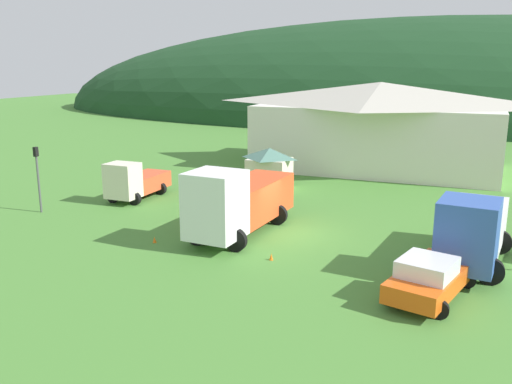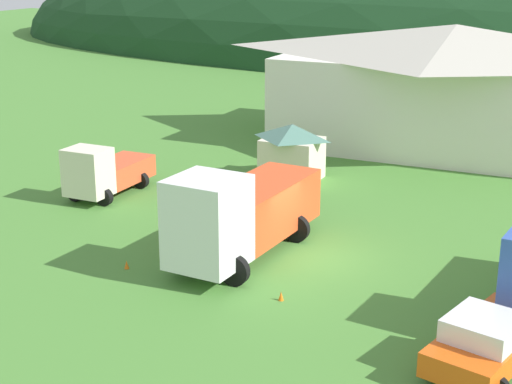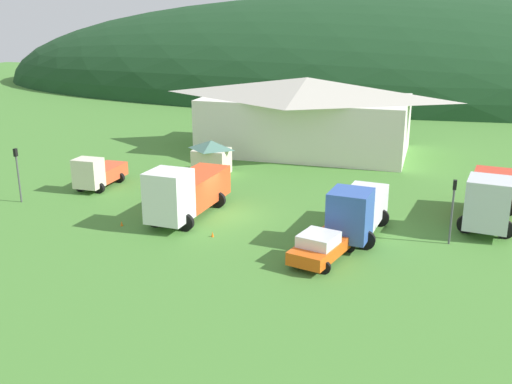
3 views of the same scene
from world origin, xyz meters
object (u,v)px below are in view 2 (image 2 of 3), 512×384
object	(u,v)px
heavy_rig_white	(240,213)
traffic_cone_near_pickup	(127,269)
traffic_cone_mid_row	(281,300)
depot_building	(452,84)
light_truck_cream	(104,172)
play_shed_cream	(292,151)
service_pickup_orange	(490,339)

from	to	relation	value
heavy_rig_white	traffic_cone_near_pickup	xyz separation A→B (m)	(-3.29, -2.65, -1.80)
traffic_cone_mid_row	depot_building	bearing A→B (deg)	89.06
light_truck_cream	heavy_rig_white	distance (m)	10.13
depot_building	heavy_rig_white	world-z (taller)	depot_building
play_shed_cream	depot_building	bearing A→B (deg)	61.74
heavy_rig_white	service_pickup_orange	xyz separation A→B (m)	(9.74, -4.16, -0.97)
play_shed_cream	service_pickup_orange	distance (m)	19.12
traffic_cone_mid_row	traffic_cone_near_pickup	bearing A→B (deg)	179.33
heavy_rig_white	service_pickup_orange	world-z (taller)	heavy_rig_white
service_pickup_orange	traffic_cone_near_pickup	world-z (taller)	service_pickup_orange
traffic_cone_near_pickup	play_shed_cream	bearing A→B (deg)	86.10
play_shed_cream	heavy_rig_white	distance (m)	10.88
light_truck_cream	heavy_rig_white	world-z (taller)	heavy_rig_white
light_truck_cream	heavy_rig_white	size ratio (longest dim) A/B	0.61
depot_building	play_shed_cream	bearing A→B (deg)	-118.26
light_truck_cream	traffic_cone_mid_row	distance (m)	13.95
play_shed_cream	traffic_cone_mid_row	bearing A→B (deg)	-68.56
depot_building	heavy_rig_white	distance (m)	21.42
depot_building	traffic_cone_mid_row	distance (m)	24.10
light_truck_cream	service_pickup_orange	world-z (taller)	light_truck_cream
depot_building	traffic_cone_mid_row	world-z (taller)	depot_building
depot_building	service_pickup_orange	bearing A→B (deg)	-75.58
play_shed_cream	traffic_cone_mid_row	distance (m)	14.41
depot_building	traffic_cone_mid_row	xyz separation A→B (m)	(-0.39, -23.82, -3.64)
play_shed_cream	traffic_cone_near_pickup	distance (m)	13.38
light_truck_cream	traffic_cone_near_pickup	bearing A→B (deg)	40.51
depot_building	traffic_cone_near_pickup	bearing A→B (deg)	-105.39
depot_building	play_shed_cream	xyz separation A→B (m)	(-5.63, -10.48, -2.18)
play_shed_cream	light_truck_cream	bearing A→B (deg)	-136.78
heavy_rig_white	light_truck_cream	bearing A→B (deg)	-111.06
service_pickup_orange	traffic_cone_near_pickup	bearing A→B (deg)	-82.42
light_truck_cream	service_pickup_orange	size ratio (longest dim) A/B	0.95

